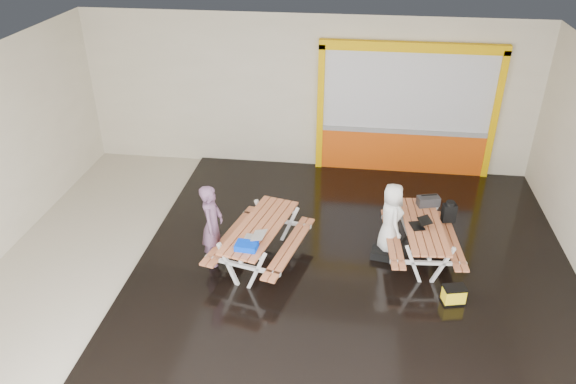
# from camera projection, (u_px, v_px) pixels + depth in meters

# --- Properties ---
(room) EXTENTS (10.02, 8.02, 3.52)m
(room) POSITION_uv_depth(u_px,v_px,m) (281.00, 178.00, 8.69)
(room) COLOR beige
(room) RESTS_ON ground
(deck) EXTENTS (7.50, 7.98, 0.05)m
(deck) POSITION_uv_depth(u_px,v_px,m) (353.00, 272.00, 9.40)
(deck) COLOR black
(deck) RESTS_ON room
(kiosk) EXTENTS (3.88, 0.16, 3.00)m
(kiosk) POSITION_uv_depth(u_px,v_px,m) (406.00, 113.00, 11.99)
(kiosk) COLOR #DC500D
(kiosk) RESTS_ON room
(picnic_table_left) EXTENTS (1.74, 2.20, 0.78)m
(picnic_table_left) POSITION_uv_depth(u_px,v_px,m) (260.00, 235.00, 9.36)
(picnic_table_left) COLOR #C47147
(picnic_table_left) RESTS_ON deck
(picnic_table_right) EXTENTS (1.37, 1.91, 0.73)m
(picnic_table_right) POSITION_uv_depth(u_px,v_px,m) (422.00, 233.00, 9.48)
(picnic_table_right) COLOR #C47147
(picnic_table_right) RESTS_ON deck
(person_left) EXTENTS (0.36, 0.54, 1.49)m
(person_left) POSITION_uv_depth(u_px,v_px,m) (212.00, 225.00, 9.23)
(person_left) COLOR #6B4866
(person_left) RESTS_ON deck
(person_right) EXTENTS (0.55, 0.71, 1.29)m
(person_right) POSITION_uv_depth(u_px,v_px,m) (391.00, 218.00, 9.53)
(person_right) COLOR white
(person_right) RESTS_ON deck
(laptop_left) EXTENTS (0.40, 0.37, 0.15)m
(laptop_left) POSITION_uv_depth(u_px,v_px,m) (253.00, 238.00, 8.86)
(laptop_left) COLOR silver
(laptop_left) RESTS_ON picnic_table_left
(laptop_right) EXTENTS (0.39, 0.36, 0.14)m
(laptop_right) POSITION_uv_depth(u_px,v_px,m) (420.00, 224.00, 9.33)
(laptop_right) COLOR black
(laptop_right) RESTS_ON picnic_table_right
(blue_pouch) EXTENTS (0.36, 0.27, 0.10)m
(blue_pouch) POSITION_uv_depth(u_px,v_px,m) (247.00, 246.00, 8.67)
(blue_pouch) COLOR #0033DA
(blue_pouch) RESTS_ON picnic_table_left
(toolbox) EXTENTS (0.43, 0.30, 0.23)m
(toolbox) POSITION_uv_depth(u_px,v_px,m) (428.00, 201.00, 9.91)
(toolbox) COLOR black
(toolbox) RESTS_ON picnic_table_right
(backpack) EXTENTS (0.26, 0.20, 0.40)m
(backpack) POSITION_uv_depth(u_px,v_px,m) (449.00, 211.00, 9.88)
(backpack) COLOR black
(backpack) RESTS_ON picnic_table_right
(dark_case) EXTENTS (0.43, 0.35, 0.15)m
(dark_case) POSITION_uv_depth(u_px,v_px,m) (382.00, 254.00, 9.69)
(dark_case) COLOR black
(dark_case) RESTS_ON deck
(fluke_bag) EXTENTS (0.39, 0.30, 0.30)m
(fluke_bag) POSITION_uv_depth(u_px,v_px,m) (454.00, 295.00, 8.60)
(fluke_bag) COLOR black
(fluke_bag) RESTS_ON deck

